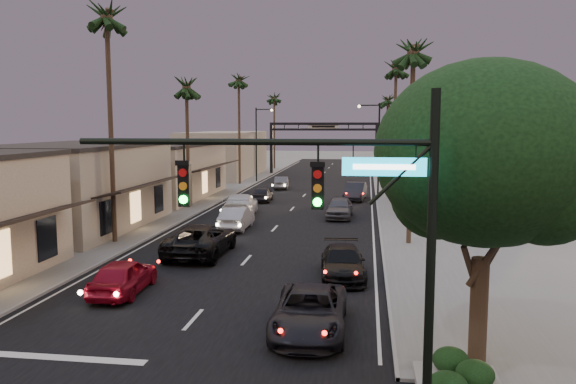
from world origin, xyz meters
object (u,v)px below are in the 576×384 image
(arch, at_px, (323,135))
(palm_ld, at_px, (239,77))
(oncoming_silver, at_px, (237,218))
(palm_lb, at_px, (106,11))
(curbside_black, at_px, (343,262))
(streetlight_right, at_px, (376,142))
(oncoming_red, at_px, (123,276))
(palm_ra, at_px, (414,45))
(oncoming_pickup, at_px, (201,240))
(palm_rb, at_px, (396,65))
(palm_lc, at_px, (186,82))
(palm_far, at_px, (274,96))
(streetlight_left, at_px, (259,138))
(curbside_near, at_px, (310,311))
(traffic_signal, at_px, (347,208))
(palm_rc, at_px, (388,97))
(corner_tree, at_px, (488,161))

(arch, distance_m, palm_ld, 18.61)
(arch, distance_m, oncoming_silver, 42.88)
(palm_lb, bearing_deg, arch, 79.84)
(arch, relative_size, curbside_black, 3.11)
(streetlight_right, distance_m, oncoming_red, 34.39)
(arch, relative_size, palm_ra, 1.15)
(streetlight_right, distance_m, curbside_black, 29.03)
(arch, xyz_separation_m, oncoming_pickup, (-2.65, -50.19, -4.68))
(palm_lb, bearing_deg, palm_rb, 51.98)
(palm_lc, height_order, palm_far, palm_far)
(streetlight_left, bearing_deg, curbside_near, -77.02)
(oncoming_pickup, height_order, curbside_near, oncoming_pickup)
(palm_far, bearing_deg, palm_lc, -90.41)
(palm_ld, bearing_deg, palm_lb, -90.00)
(palm_far, distance_m, curbside_black, 63.95)
(palm_lb, relative_size, palm_lc, 1.25)
(palm_lc, bearing_deg, streetlight_left, 85.63)
(arch, xyz_separation_m, oncoming_silver, (-2.50, -42.54, -4.78))
(traffic_signal, relative_size, palm_far, 0.64)
(palm_rc, distance_m, oncoming_red, 53.71)
(oncoming_red, xyz_separation_m, curbside_near, (8.12, -3.27, -0.01))
(streetlight_right, xyz_separation_m, palm_far, (-15.22, 33.00, 6.11))
(palm_far, bearing_deg, curbside_near, -79.61)
(corner_tree, relative_size, streetlight_right, 0.98)
(streetlight_right, bearing_deg, palm_rc, 84.95)
(palm_lb, distance_m, oncoming_silver, 15.05)
(traffic_signal, distance_m, palm_far, 75.58)
(curbside_near, relative_size, curbside_black, 1.07)
(arch, bearing_deg, streetlight_right, -74.53)
(oncoming_pickup, relative_size, oncoming_silver, 1.34)
(corner_tree, bearing_deg, palm_rb, 91.37)
(streetlight_left, distance_m, palm_lb, 36.93)
(palm_ld, bearing_deg, palm_ra, -60.98)
(arch, height_order, curbside_near, arch)
(oncoming_silver, bearing_deg, traffic_signal, 108.79)
(streetlight_right, relative_size, oncoming_silver, 1.97)
(palm_lc, xyz_separation_m, curbside_black, (13.69, -19.60, -9.76))
(palm_rb, height_order, oncoming_silver, palm_rb)
(streetlight_left, bearing_deg, traffic_signal, -76.86)
(palm_ld, relative_size, curbside_black, 2.91)
(palm_rb, bearing_deg, palm_lb, -128.02)
(oncoming_silver, bearing_deg, palm_lb, 41.38)
(oncoming_pickup, bearing_deg, curbside_black, 156.40)
(palm_rb, bearing_deg, traffic_signal, -94.16)
(streetlight_right, bearing_deg, curbside_black, -93.66)
(corner_tree, xyz_separation_m, arch, (-9.48, 62.55, -0.45))
(palm_ra, distance_m, palm_rb, 20.02)
(palm_ld, xyz_separation_m, oncoming_pickup, (5.95, -35.19, -11.57))
(arch, bearing_deg, palm_rb, -71.70)
(streetlight_right, height_order, oncoming_silver, streetlight_right)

